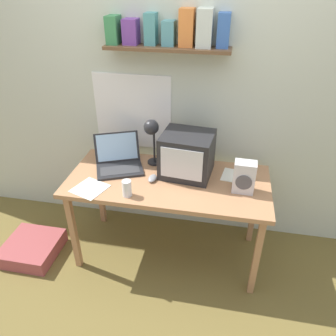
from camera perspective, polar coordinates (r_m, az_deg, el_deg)
ground_plane at (r=2.95m, az=-0.00°, el=-14.26°), size 12.00×12.00×0.00m
back_wall at (r=2.65m, az=1.92°, el=13.79°), size 5.60×0.24×2.60m
corner_desk at (r=2.51m, az=-0.00°, el=-3.29°), size 1.51×0.70×0.75m
crt_monitor at (r=2.46m, az=3.34°, el=2.36°), size 0.41×0.37×0.33m
laptop at (r=2.63m, az=-8.61°, el=1.45°), size 0.45×0.44×0.24m
desk_lamp at (r=2.49m, az=-2.85°, el=6.29°), size 0.12×0.18×0.40m
juice_glass at (r=2.29m, az=-7.15°, el=-3.64°), size 0.07×0.07×0.12m
space_heater at (r=2.34m, az=13.11°, el=-1.55°), size 0.15×0.11×0.23m
computer_mouse at (r=2.45m, az=-2.73°, el=-1.80°), size 0.07×0.11×0.03m
open_notebook at (r=2.43m, az=-13.45°, el=-3.48°), size 0.28×0.28×0.00m
loose_paper_near_monitor at (r=2.55m, az=11.98°, el=-1.43°), size 0.25×0.22×0.00m
floor_cushion at (r=3.11m, az=-22.59°, el=-12.74°), size 0.44×0.44×0.13m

